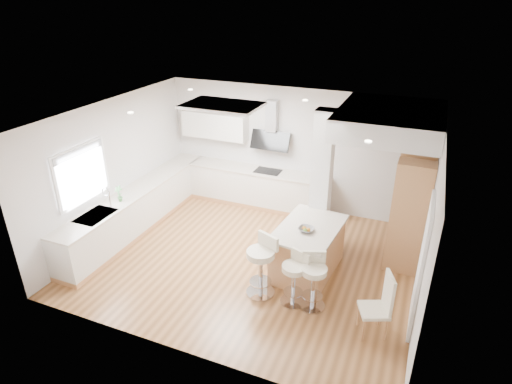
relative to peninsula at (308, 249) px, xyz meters
The scene contains 18 objects.
ground 1.19m from the peninsula, behind, with size 6.00×6.00×0.00m, color #9E673A.
ceiling 1.19m from the peninsula, behind, with size 6.00×5.00×0.02m, color silver.
wall_back 2.84m from the peninsula, 114.18° to the left, with size 6.00×0.04×2.80m, color beige.
wall_left 4.20m from the peninsula, behind, with size 0.04×5.00×2.80m, color beige.
wall_right 2.12m from the peninsula, ahead, with size 0.04×5.00×2.80m, color beige.
skylight 3.03m from the peninsula, 163.96° to the left, with size 4.10×2.10×0.06m.
window_left 4.34m from the peninsula, 166.71° to the right, with size 0.06×1.28×1.07m.
doorway_right 2.06m from the peninsula, 19.30° to the right, with size 0.05×1.00×2.10m.
counter_left 3.80m from the peninsula, behind, with size 0.63×4.50×1.35m.
counter_back 2.97m from the peninsula, 132.87° to the left, with size 3.62×0.63×2.50m.
pillar 1.29m from the peninsula, 93.01° to the left, with size 0.35×0.35×2.80m.
soffit 2.71m from the peninsula, 53.24° to the left, with size 1.78×2.20×0.40m.
oven_column 2.05m from the peninsula, 36.55° to the left, with size 0.63×1.21×2.10m.
peninsula is the anchor object (origin of this frame).
bar_stool_a 1.06m from the peninsula, 120.60° to the right, with size 0.64×0.64×1.08m.
bar_stool_b 0.92m from the peninsula, 87.35° to the right, with size 0.54×0.54×0.93m.
bar_stool_c 0.97m from the peninsula, 68.83° to the right, with size 0.55×0.55×0.96m.
dining_chair 1.81m from the peninsula, 38.16° to the right, with size 0.53×0.53×1.05m.
Camera 1 is at (2.71, -6.30, 4.69)m, focal length 30.00 mm.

